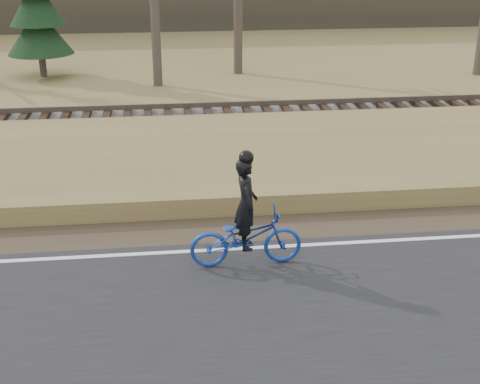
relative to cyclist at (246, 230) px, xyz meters
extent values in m
plane|color=olive|center=(-1.23, 0.40, -0.74)|extent=(120.00, 120.00, 0.00)
cube|color=black|center=(-1.23, -2.10, -0.71)|extent=(120.00, 6.00, 0.06)
cube|color=silver|center=(-1.23, 0.60, -0.67)|extent=(120.00, 0.12, 0.01)
cube|color=#473A2B|center=(-1.23, 1.60, -0.72)|extent=(120.00, 1.60, 0.04)
cube|color=olive|center=(-1.23, 4.60, -0.52)|extent=(120.00, 5.00, 0.44)
cube|color=slate|center=(-1.23, 8.40, -0.51)|extent=(120.00, 3.00, 0.45)
cube|color=black|center=(-1.23, 8.40, -0.22)|extent=(120.00, 2.40, 0.14)
cube|color=brown|center=(-1.23, 7.68, -0.07)|extent=(120.00, 0.07, 0.15)
cube|color=brown|center=(-1.23, 9.12, -0.07)|extent=(120.00, 0.07, 0.15)
imported|color=#153795|center=(0.00, 0.00, -0.15)|extent=(2.02, 0.75, 1.06)
imported|color=black|center=(0.00, 0.00, 0.50)|extent=(0.41, 0.61, 1.66)
sphere|color=black|center=(0.00, 0.00, 1.35)|extent=(0.26, 0.26, 0.26)
cylinder|color=#453B32|center=(-6.12, 17.01, -0.12)|extent=(0.28, 0.28, 1.23)
cone|color=#163318|center=(-6.12, 17.01, 1.08)|extent=(2.60, 2.60, 1.80)
cone|color=#163318|center=(-6.12, 17.01, 2.21)|extent=(2.15, 2.15, 1.80)
camera|label=1|loc=(-1.37, -10.65, 5.06)|focal=50.00mm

